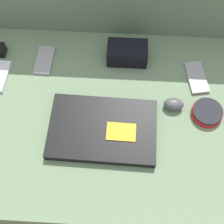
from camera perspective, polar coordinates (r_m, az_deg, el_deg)
ground_plane at (r=1.11m, az=0.00°, el=-3.06°), size 8.00×8.00×0.00m
couch_seat at (r=1.06m, az=0.00°, el=-1.85°), size 1.04×0.68×0.11m
laptop at (r=0.97m, az=-1.70°, el=-3.16°), size 0.34×0.23×0.03m
computer_mouse at (r=1.03m, az=11.22°, el=1.40°), size 0.07×0.04×0.04m
speaker_puck at (r=1.04m, az=16.98°, el=-0.08°), size 0.10×0.10×0.03m
phone_black at (r=1.14m, az=-12.25°, el=9.25°), size 0.06×0.12×0.01m
phone_small at (r=1.11m, az=15.17°, el=6.13°), size 0.08×0.13×0.01m
camera_pouch at (r=1.11m, az=2.79°, el=10.72°), size 0.14×0.09×0.06m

